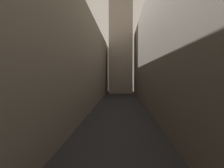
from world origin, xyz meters
The scene contains 3 objects.
ground_plane centered at (0.00, 48.00, 0.00)m, with size 264.00×264.00×0.00m, color #232326.
building_block_left centered at (-11.11, 50.00, 9.63)m, with size 11.22×108.00×19.25m, color gray.
building_block_right centered at (13.44, 50.00, 11.78)m, with size 15.89×108.00×23.57m, color #60594F.
Camera 1 is at (0.48, 8.14, 7.01)m, focal length 33.45 mm.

